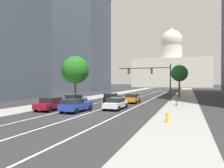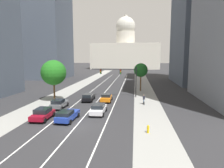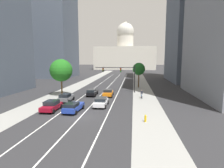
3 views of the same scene
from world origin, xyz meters
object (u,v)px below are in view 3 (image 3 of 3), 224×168
(capitol_building, at_px, (125,55))
(car_black, at_px, (92,92))
(car_blue, at_px, (73,107))
(cyclist, at_px, (142,94))
(traffic_signal_mast, at_px, (121,73))
(street_tree_near_left, at_px, (61,70))
(car_white, at_px, (101,102))
(car_crimson, at_px, (51,106))
(car_gray, at_px, (66,97))
(car_orange, at_px, (108,93))
(street_tree_far_right, at_px, (139,69))
(fire_hydrant, at_px, (145,118))

(capitol_building, xyz_separation_m, car_black, (-1.72, -107.90, -10.59))
(car_blue, bearing_deg, cyclist, -41.41)
(traffic_signal_mast, xyz_separation_m, street_tree_near_left, (-12.32, -5.31, 0.78))
(capitol_building, height_order, car_black, capitol_building)
(traffic_signal_mast, relative_size, street_tree_near_left, 1.20)
(car_white, bearing_deg, car_crimson, 116.99)
(car_black, xyz_separation_m, car_gray, (-3.46, -5.99, 0.01))
(car_blue, xyz_separation_m, traffic_signal_mast, (5.90, 16.92, 3.82))
(capitol_building, distance_m, cyclist, 110.30)
(car_orange, distance_m, car_crimson, 13.62)
(car_gray, xyz_separation_m, street_tree_near_left, (-2.98, 5.42, 4.57))
(capitol_building, distance_m, street_tree_near_left, 108.95)
(traffic_signal_mast, bearing_deg, car_blue, -109.24)
(car_blue, bearing_deg, car_gray, 31.83)
(car_gray, bearing_deg, car_white, -110.15)
(car_orange, bearing_deg, car_gray, 128.35)
(car_white, xyz_separation_m, car_crimson, (-6.90, -3.52, 0.03))
(capitol_building, relative_size, street_tree_far_right, 6.73)
(car_crimson, bearing_deg, car_gray, -0.42)
(car_gray, xyz_separation_m, car_white, (6.90, -2.46, -0.03))
(car_white, distance_m, fire_hydrant, 9.66)
(car_orange, height_order, car_blue, car_orange)
(car_black, bearing_deg, car_white, -159.89)
(car_gray, bearing_deg, street_tree_near_left, 28.27)
(cyclist, xyz_separation_m, street_tree_near_left, (-16.75, 0.99, 4.51))
(car_crimson, relative_size, street_tree_near_left, 0.54)
(capitol_building, height_order, cyclist, capitol_building)
(car_black, bearing_deg, cyclist, -100.68)
(traffic_signal_mast, bearing_deg, cyclist, -54.90)
(street_tree_near_left, bearing_deg, street_tree_far_right, 38.65)
(car_blue, distance_m, cyclist, 14.82)
(car_blue, height_order, car_crimson, car_crimson)
(capitol_building, distance_m, street_tree_far_right, 95.85)
(fire_hydrant, height_order, cyclist, cyclist)
(cyclist, bearing_deg, car_black, 77.18)
(car_orange, xyz_separation_m, street_tree_far_right, (6.62, 12.85, 4.29))
(cyclist, bearing_deg, street_tree_far_right, -3.20)
(car_black, height_order, street_tree_far_right, street_tree_far_right)
(car_white, height_order, car_crimson, car_crimson)
(traffic_signal_mast, bearing_deg, street_tree_near_left, -156.70)
(capitol_building, height_order, car_blue, capitol_building)
(car_white, bearing_deg, capitol_building, 0.83)
(traffic_signal_mast, xyz_separation_m, cyclist, (4.42, -6.30, -3.73))
(car_orange, xyz_separation_m, traffic_signal_mast, (2.44, 4.96, 3.82))
(car_orange, relative_size, fire_hydrant, 4.53)
(capitol_building, xyz_separation_m, street_tree_far_right, (8.35, -95.28, -6.32))
(car_blue, height_order, street_tree_far_right, street_tree_far_right)
(car_orange, relative_size, cyclist, 2.39)
(car_blue, bearing_deg, car_orange, -13.37)
(car_white, relative_size, car_blue, 0.99)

